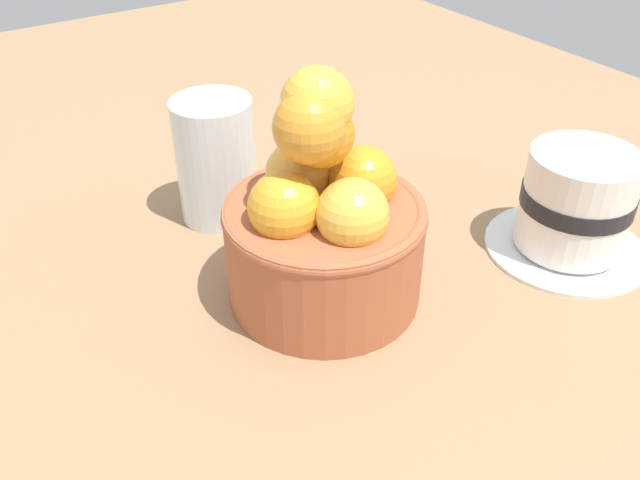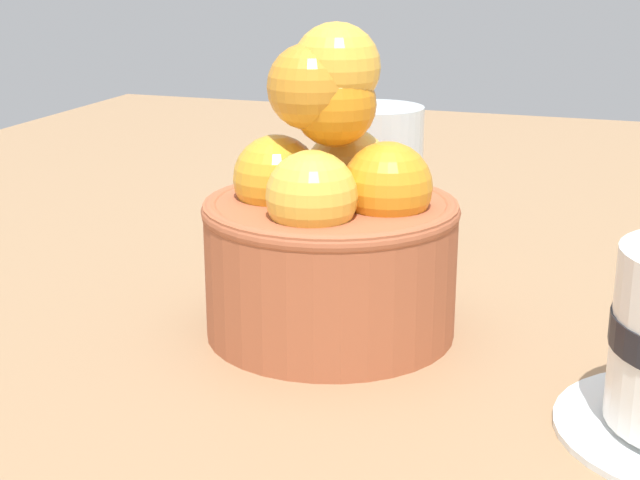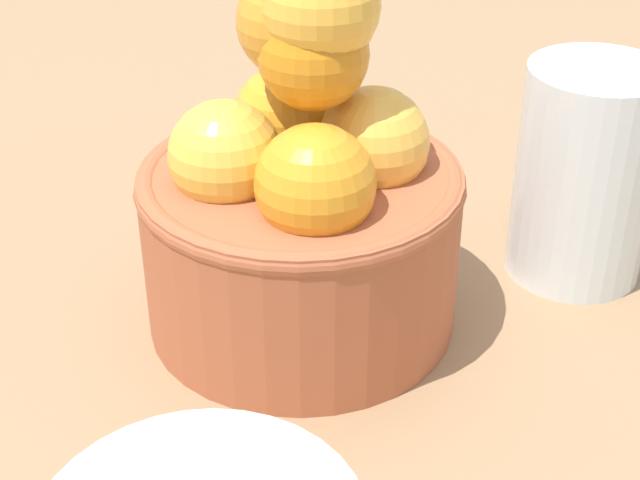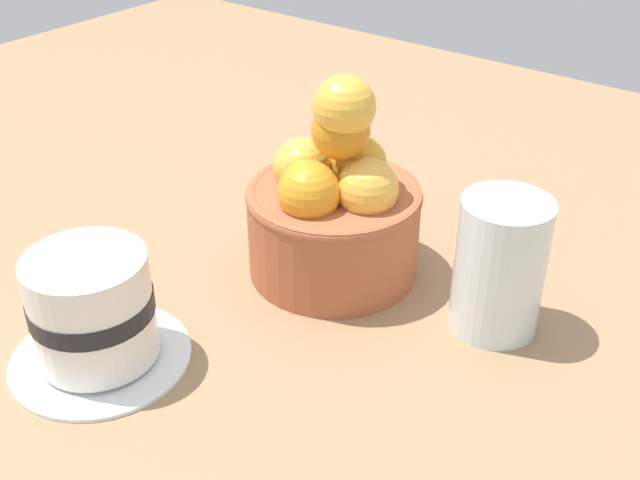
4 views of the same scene
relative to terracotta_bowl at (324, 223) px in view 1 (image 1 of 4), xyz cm
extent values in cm
cube|color=#997551|center=(0.04, 0.01, -8.15)|extent=(145.85, 108.18, 4.40)
cylinder|color=#AD5938|center=(0.04, 0.01, -2.33)|extent=(13.33, 13.33, 7.24)
torus|color=#AD5938|center=(0.04, 0.01, 0.89)|extent=(13.53, 13.53, 1.00)
sphere|color=orange|center=(-0.18, 3.03, 2.33)|extent=(4.64, 4.64, 4.64)
sphere|color=#F7B544|center=(-2.98, -0.21, 2.33)|extent=(4.62, 4.62, 4.62)
sphere|color=gold|center=(0.27, -3.01, 2.33)|extent=(4.60, 4.60, 4.60)
sphere|color=gold|center=(3.06, 0.23, 2.33)|extent=(4.56, 4.56, 4.56)
sphere|color=orange|center=(-0.51, 0.36, 6.30)|extent=(4.33, 4.33, 4.33)
sphere|color=orange|center=(0.52, -1.10, 7.24)|extent=(4.45, 4.45, 4.45)
sphere|color=#F5B23B|center=(-0.78, 0.43, 8.17)|extent=(4.54, 4.54, 4.54)
cylinder|color=white|center=(5.94, 18.53, -5.65)|extent=(12.22, 12.22, 0.60)
cylinder|color=white|center=(5.94, 18.53, -1.55)|extent=(8.03, 8.03, 7.60)
cylinder|color=black|center=(5.94, 18.53, -1.29)|extent=(8.19, 8.19, 1.37)
cylinder|color=silver|center=(-13.33, -1.33, -0.90)|extent=(6.32, 6.32, 10.10)
camera|label=1|loc=(30.71, -20.85, 24.71)|focal=37.96mm
camera|label=2|loc=(45.55, 14.86, 14.05)|focal=53.37mm
camera|label=3|loc=(6.38, 34.52, 19.79)|focal=54.76mm
camera|label=4|loc=(-30.95, 41.84, 28.94)|focal=43.73mm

